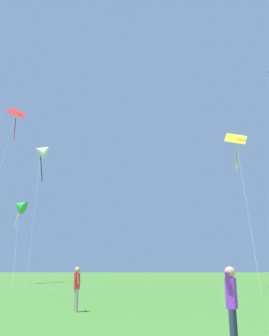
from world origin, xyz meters
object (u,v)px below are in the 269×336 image
object	(u,v)px
kite_red_high	(15,120)
person_near_tree	(77,285)
kite_white_distant	(41,151)
kite_yellow_diamond	(236,146)
person_far_back	(232,300)
kite_green_small	(19,206)

from	to	relation	value
kite_red_high	person_near_tree	distance (m)	37.10
kite_white_distant	person_near_tree	distance (m)	36.45
kite_yellow_diamond	kite_red_high	world-z (taller)	kite_red_high
kite_white_distant	person_far_back	size ratio (longest dim) A/B	11.02
kite_red_high	kite_green_small	bearing A→B (deg)	-28.56
kite_green_small	person_far_back	xyz separation A→B (m)	(16.28, -34.52, -7.85)
kite_green_small	person_far_back	distance (m)	38.97
kite_white_distant	kite_green_small	xyz separation A→B (m)	(-1.13, -3.43, -8.01)
kite_white_distant	kite_yellow_diamond	world-z (taller)	kite_white_distant
kite_green_small	kite_red_high	bearing A→B (deg)	151.44
kite_yellow_diamond	kite_red_high	distance (m)	28.55
kite_yellow_diamond	kite_red_high	size ratio (longest dim) A/B	0.65
kite_red_high	kite_green_small	world-z (taller)	kite_red_high
kite_white_distant	kite_yellow_diamond	bearing A→B (deg)	-30.77
kite_white_distant	person_far_back	distance (m)	43.83
kite_yellow_diamond	kite_green_small	distance (m)	25.79
person_far_back	person_near_tree	size ratio (longest dim) A/B	0.98
person_far_back	person_near_tree	xyz separation A→B (m)	(-4.36, 6.94, 0.02)
person_far_back	kite_white_distant	bearing A→B (deg)	111.76
kite_white_distant	kite_red_high	world-z (taller)	kite_red_high
kite_red_high	person_near_tree	world-z (taller)	kite_red_high
person_far_back	kite_yellow_diamond	bearing A→B (deg)	73.70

